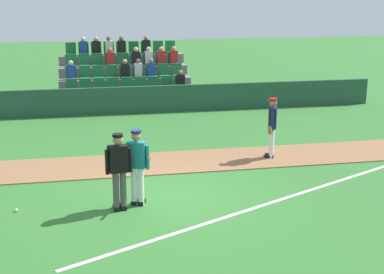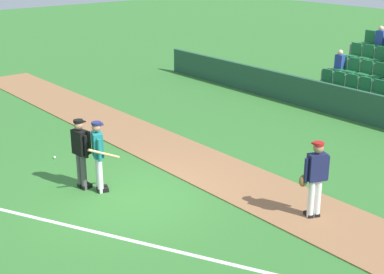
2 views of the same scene
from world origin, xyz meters
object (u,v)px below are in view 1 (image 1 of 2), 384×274
(batter_teal_jersey, at_px, (137,164))
(baseball, at_px, (16,210))
(umpire_home_plate, at_px, (119,167))
(runner_navy_jersey, at_px, (272,126))

(batter_teal_jersey, bearing_deg, baseball, 177.43)
(umpire_home_plate, bearing_deg, baseball, 171.33)
(umpire_home_plate, xyz_separation_m, baseball, (-2.26, 0.34, -0.96))
(umpire_home_plate, height_order, baseball, umpire_home_plate)
(runner_navy_jersey, relative_size, baseball, 23.78)
(runner_navy_jersey, bearing_deg, umpire_home_plate, -145.98)
(batter_teal_jersey, xyz_separation_m, baseball, (-2.69, 0.12, -0.93))
(baseball, bearing_deg, batter_teal_jersey, -2.57)
(batter_teal_jersey, relative_size, umpire_home_plate, 1.00)
(umpire_home_plate, xyz_separation_m, runner_navy_jersey, (4.58, 3.09, -0.04))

